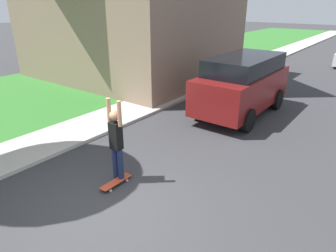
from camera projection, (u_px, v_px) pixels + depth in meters
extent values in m
plane|color=#333335|center=(104.00, 208.00, 6.05)|extent=(120.00, 120.00, 0.00)
cube|color=#2D6B28|center=(87.00, 84.00, 14.92)|extent=(10.00, 80.00, 0.08)
cube|color=#ADA89E|center=(156.00, 101.00, 12.45)|extent=(1.80, 80.00, 0.10)
cube|color=#89705B|center=(129.00, 16.00, 15.81)|extent=(9.62, 7.94, 6.13)
cube|color=maroon|center=(242.00, 89.00, 10.78)|extent=(1.86, 4.47, 1.19)
cube|color=black|center=(245.00, 64.00, 10.53)|extent=(1.71, 3.49, 0.57)
cylinder|color=black|center=(235.00, 91.00, 12.51)|extent=(0.24, 0.77, 0.77)
cylinder|color=black|center=(277.00, 99.00, 11.52)|extent=(0.24, 0.77, 0.77)
cylinder|color=black|center=(200.00, 109.00, 10.47)|extent=(0.24, 0.77, 0.77)
cylinder|color=black|center=(248.00, 120.00, 9.48)|extent=(0.24, 0.77, 0.77)
cylinder|color=black|center=(335.00, 62.00, 18.99)|extent=(0.20, 0.66, 0.66)
cylinder|color=#192347|center=(115.00, 164.00, 6.87)|extent=(0.13, 0.13, 0.83)
cylinder|color=#192347|center=(121.00, 166.00, 6.77)|extent=(0.13, 0.13, 0.83)
cube|color=black|center=(116.00, 136.00, 6.54)|extent=(0.25, 0.20, 0.63)
sphere|color=#9E7051|center=(114.00, 116.00, 6.36)|extent=(0.23, 0.23, 0.23)
cylinder|color=#9E7051|center=(109.00, 111.00, 6.42)|extent=(0.09, 0.09, 0.56)
cylinder|color=#9E7051|center=(119.00, 114.00, 6.24)|extent=(0.09, 0.09, 0.56)
cube|color=#B73D23|center=(116.00, 182.00, 6.77)|extent=(0.21, 0.82, 0.02)
cylinder|color=silver|center=(121.00, 178.00, 7.03)|extent=(0.03, 0.06, 0.06)
cylinder|color=silver|center=(127.00, 180.00, 6.93)|extent=(0.03, 0.06, 0.06)
cylinder|color=silver|center=(105.00, 188.00, 6.66)|extent=(0.03, 0.06, 0.06)
cylinder|color=silver|center=(111.00, 191.00, 6.55)|extent=(0.03, 0.06, 0.06)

